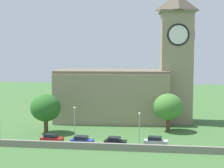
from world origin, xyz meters
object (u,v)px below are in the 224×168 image
at_px(car_blue, 82,141).
at_px(car_silver, 156,141).
at_px(tree_churchyard, 168,107).
at_px(car_black, 115,142).
at_px(tree_riverside_east, 46,108).
at_px(car_red, 52,139).
at_px(streetlamp_central, 139,122).
at_px(streetlamp_west_mid, 75,118).
at_px(church, 131,85).

relative_size(car_blue, car_silver, 0.97).
bearing_deg(tree_churchyard, car_black, -125.56).
distance_m(car_blue, tree_riverside_east, 13.66).
xyz_separation_m(car_black, tree_riverside_east, (-15.78, 8.63, 4.48)).
relative_size(car_red, streetlamp_central, 0.72).
xyz_separation_m(car_black, streetlamp_central, (4.26, 2.47, 3.19)).
relative_size(streetlamp_west_mid, tree_churchyard, 0.82).
bearing_deg(streetlamp_west_mid, car_silver, -6.65).
height_order(car_red, streetlamp_west_mid, streetlamp_west_mid).
distance_m(car_red, streetlamp_central, 16.80).
relative_size(church, car_blue, 7.82).
xyz_separation_m(streetlamp_central, tree_churchyard, (5.53, 11.23, 1.22)).
distance_m(car_red, car_blue, 6.00).
bearing_deg(car_black, streetlamp_central, 30.08).
bearing_deg(church, tree_churchyard, -47.97).
xyz_separation_m(tree_riverside_east, tree_churchyard, (25.58, 5.07, -0.06)).
bearing_deg(car_red, car_silver, 1.32).
xyz_separation_m(car_red, car_blue, (5.97, -0.59, -0.02)).
height_order(car_silver, tree_riverside_east, tree_riverside_east).
distance_m(church, car_blue, 25.87).
xyz_separation_m(car_silver, streetlamp_west_mid, (-15.55, 1.81, 3.61)).
bearing_deg(car_red, tree_churchyard, 30.82).
bearing_deg(streetlamp_central, car_blue, -166.88).
xyz_separation_m(church, car_red, (-13.03, -22.94, -8.10)).
bearing_deg(tree_churchyard, car_silver, -100.95).
height_order(car_blue, car_silver, car_silver).
bearing_deg(car_red, streetlamp_west_mid, 29.90).
distance_m(car_silver, tree_churchyard, 13.59).
height_order(car_silver, streetlamp_west_mid, streetlamp_west_mid).
height_order(church, car_silver, church).
height_order(car_black, streetlamp_west_mid, streetlamp_west_mid).
distance_m(car_blue, tree_churchyard, 21.47).
height_order(tree_riverside_east, tree_churchyard, tree_riverside_east).
distance_m(streetlamp_west_mid, tree_churchyard, 21.01).
height_order(car_blue, tree_churchyard, tree_churchyard).
distance_m(church, car_silver, 24.76).
bearing_deg(streetlamp_central, tree_churchyard, 63.78).
bearing_deg(tree_churchyard, streetlamp_west_mid, -148.99).
height_order(car_blue, streetlamp_central, streetlamp_central).
xyz_separation_m(car_black, tree_churchyard, (9.80, 13.70, 4.42)).
bearing_deg(car_blue, car_silver, 4.38).
relative_size(church, streetlamp_central, 5.62).
xyz_separation_m(church, streetlamp_west_mid, (-9.10, -20.68, -4.47)).
bearing_deg(car_blue, streetlamp_central, 13.12).
bearing_deg(car_black, church, 87.80).
height_order(car_red, car_black, car_red).
relative_size(church, streetlamp_west_mid, 4.99).
height_order(car_red, car_silver, car_silver).
relative_size(car_blue, car_black, 1.05).
distance_m(car_red, car_silver, 19.48).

